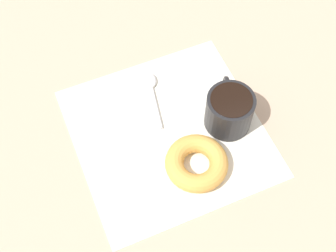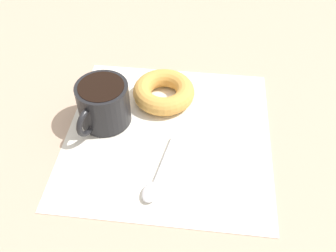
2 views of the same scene
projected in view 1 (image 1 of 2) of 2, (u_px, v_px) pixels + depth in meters
The scene contains 5 objects.
ground_plane at pixel (164, 137), 86.72cm from camera, with size 120.00×120.00×2.00cm, color tan.
napkin at pixel (168, 132), 85.97cm from camera, with size 33.55×33.55×0.30cm, color white.
coffee_cup at pixel (229, 110), 83.68cm from camera, with size 11.32×8.63×7.42cm.
donut at pixel (197, 163), 80.79cm from camera, with size 11.03×11.03×3.28cm, color gold.
spoon at pixel (152, 87), 90.36cm from camera, with size 12.93×3.29×0.90cm.
Camera 1 is at (-39.63, 13.90, 74.90)cm, focal length 50.00 mm.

